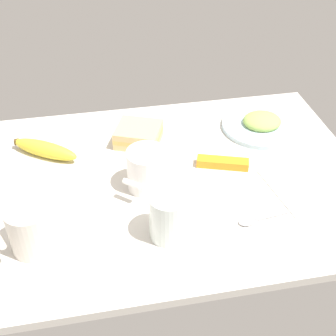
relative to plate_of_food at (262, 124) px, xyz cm
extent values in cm
cube|color=beige|center=(-27.87, -15.86, -2.19)|extent=(90.00, 64.00, 2.00)
cylinder|color=silver|center=(0.00, 0.00, -0.59)|extent=(20.57, 20.57, 1.20)
ellipsoid|color=#99BF59|center=(0.00, 0.00, 0.93)|extent=(9.90, 8.91, 3.64)
cylinder|color=white|center=(-32.71, -17.56, 3.44)|extent=(8.88, 8.88, 9.25)
cylinder|color=brown|center=(-32.71, -17.56, 7.56)|extent=(7.81, 7.81, 0.40)
cylinder|color=white|center=(-36.60, -22.17, 3.90)|extent=(3.83, 3.49, 1.20)
cylinder|color=silver|center=(-56.28, -31.02, 3.73)|extent=(8.84, 8.84, 9.83)
cylinder|color=black|center=(-56.28, -31.02, 8.14)|extent=(7.78, 7.78, 0.40)
cube|color=#DBB77A|center=(-32.38, -0.37, -0.39)|extent=(13.41, 12.82, 1.60)
cube|color=#D8B259|center=(-32.38, -0.37, 1.01)|extent=(13.41, 12.82, 1.20)
cube|color=#DBB77A|center=(-32.38, -0.37, 2.41)|extent=(13.41, 12.82, 1.60)
cylinder|color=silver|center=(-30.83, -32.75, 3.77)|extent=(7.70, 7.70, 9.91)
cylinder|color=white|center=(-30.83, -32.75, 3.02)|extent=(6.93, 6.93, 8.42)
ellipsoid|color=yellow|center=(-55.05, -2.03, 0.75)|extent=(16.59, 12.53, 3.87)
cube|color=#4C3819|center=(-61.94, 2.37, 0.75)|extent=(1.20, 1.20, 1.20)
ellipsoid|color=silver|center=(-14.82, -32.65, -0.79)|extent=(3.89, 2.86, 0.80)
cylinder|color=silver|center=(-9.35, -31.91, -0.84)|extent=(7.46, 1.69, 0.70)
cube|color=orange|center=(-14.55, -13.86, -0.19)|extent=(12.28, 6.57, 2.00)
cube|color=white|center=(1.92, -23.98, -1.04)|extent=(18.32, 18.32, 0.30)
camera|label=1|loc=(-42.44, -92.74, 63.88)|focal=48.16mm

